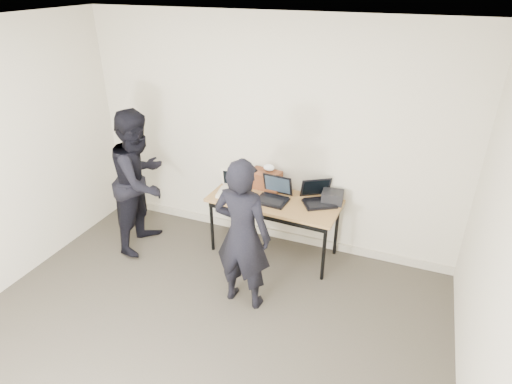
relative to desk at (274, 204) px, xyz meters
The scene contains 13 objects.
room 2.04m from the desk, 96.02° to the right, with size 4.60×4.60×2.80m.
desk is the anchor object (origin of this frame).
laptop_beige 0.53m from the desk, behind, with size 0.36×0.35×0.25m.
laptop_center 0.12m from the desk, 120.78° to the left, with size 0.37×0.36×0.27m.
laptop_right 0.51m from the desk, 15.59° to the left, with size 0.47×0.47×0.26m.
leather_satchel 0.34m from the desk, 128.29° to the left, with size 0.38×0.22×0.25m.
tissue 0.44m from the desk, 122.80° to the left, with size 0.13×0.10×0.08m, color white.
equipment_box 0.67m from the desk, 16.93° to the left, with size 0.23×0.20×0.14m, color black.
power_brick 0.29m from the desk, 142.55° to the right, with size 0.09×0.05×0.03m, color black.
cables 0.10m from the desk, 131.59° to the right, with size 1.14×0.45×0.01m.
person_typist 0.92m from the desk, 89.95° to the right, with size 0.58×0.38×1.59m, color black.
person_observer 1.59m from the desk, 166.36° to the right, with size 0.84×0.65×1.72m, color black.
baseboard 0.72m from the desk, 121.57° to the left, with size 4.50×0.03×0.10m, color #B3AB95.
Camera 1 is at (1.59, -2.16, 3.05)m, focal length 30.00 mm.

